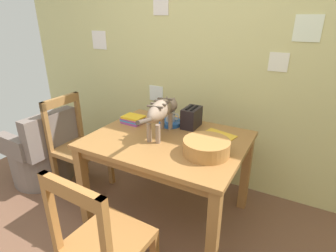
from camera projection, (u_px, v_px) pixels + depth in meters
wall_rear at (217, 60)px, 2.49m from camera, size 4.75×0.11×2.50m
dining_table at (168, 148)px, 2.13m from camera, size 1.19×0.93×0.74m
cat at (162, 110)px, 2.11m from camera, size 0.19×0.69×0.29m
saucer_bowl at (170, 123)px, 2.35m from camera, size 0.21×0.21×0.03m
coffee_mug at (171, 116)px, 2.32m from camera, size 0.12×0.08×0.09m
magazine at (218, 136)px, 2.13m from camera, size 0.29×0.24×0.01m
book_stack at (133, 119)px, 2.38m from camera, size 0.19×0.15×0.07m
wicker_basket at (206, 147)px, 1.83m from camera, size 0.32×0.32×0.10m
toaster at (192, 117)px, 2.28m from camera, size 0.12×0.20×0.18m
wooden_chair_near at (103, 243)px, 1.50m from camera, size 0.44×0.44×0.93m
wooden_chair_far at (78, 146)px, 2.61m from camera, size 0.42×0.42×0.93m
wicker_armchair at (43, 156)px, 2.80m from camera, size 0.61×0.62×0.78m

